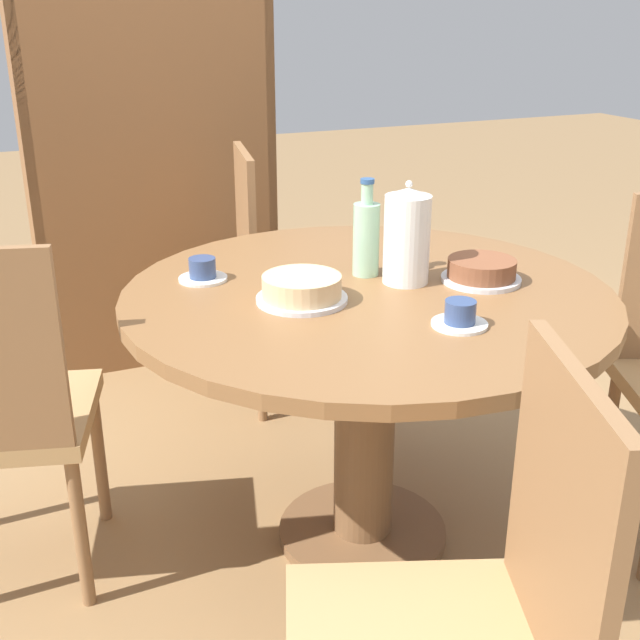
% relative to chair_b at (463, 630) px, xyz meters
% --- Properties ---
extents(ground_plane, '(14.00, 14.00, 0.00)m').
position_rel_chair_b_xyz_m(ground_plane, '(0.26, 0.87, -0.50)').
color(ground_plane, '#937047').
extents(dining_table, '(1.23, 1.23, 0.74)m').
position_rel_chair_b_xyz_m(dining_table, '(0.26, 0.87, 0.08)').
color(dining_table, brown).
rests_on(dining_table, ground_plane).
extents(chair_b, '(0.54, 0.54, 0.94)m').
position_rel_chair_b_xyz_m(chair_b, '(0.00, 0.00, 0.00)').
color(chair_b, olive).
rests_on(chair_b, ground_plane).
extents(chair_d, '(0.49, 0.49, 0.94)m').
position_rel_chair_b_xyz_m(chair_d, '(0.38, 1.78, 0.00)').
color(chair_d, olive).
rests_on(chair_d, ground_plane).
extents(bookshelf, '(0.96, 0.28, 1.77)m').
position_rel_chair_b_xyz_m(bookshelf, '(0.05, 2.36, 0.37)').
color(bookshelf, brown).
rests_on(bookshelf, ground_plane).
extents(coffee_pot, '(0.12, 0.12, 0.26)m').
position_rel_chair_b_xyz_m(coffee_pot, '(0.38, 0.89, 0.36)').
color(coffee_pot, white).
rests_on(coffee_pot, dining_table).
extents(water_bottle, '(0.07, 0.07, 0.25)m').
position_rel_chair_b_xyz_m(water_bottle, '(0.31, 0.98, 0.34)').
color(water_bottle, '#99C6A3').
rests_on(water_bottle, dining_table).
extents(cake_main, '(0.22, 0.22, 0.06)m').
position_rel_chair_b_xyz_m(cake_main, '(0.08, 0.86, 0.27)').
color(cake_main, silver).
rests_on(cake_main, dining_table).
extents(cake_second, '(0.20, 0.20, 0.06)m').
position_rel_chair_b_xyz_m(cake_second, '(0.56, 0.82, 0.27)').
color(cake_second, silver).
rests_on(cake_second, dining_table).
extents(cup_a, '(0.13, 0.13, 0.06)m').
position_rel_chair_b_xyz_m(cup_a, '(-0.09, 1.11, 0.26)').
color(cup_a, silver).
rests_on(cup_a, dining_table).
extents(cup_b, '(0.13, 0.13, 0.06)m').
position_rel_chair_b_xyz_m(cup_b, '(0.34, 0.58, 0.26)').
color(cup_b, silver).
rests_on(cup_b, dining_table).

